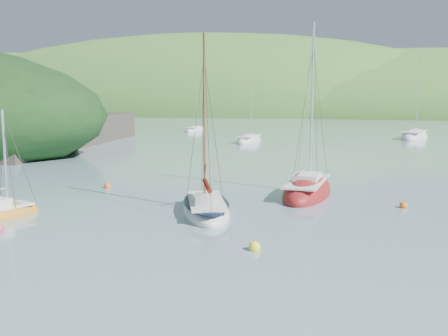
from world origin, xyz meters
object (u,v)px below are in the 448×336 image
(distant_sloop_b, at_px, (414,137))
(daysailer_white, at_px, (206,209))
(sloop_red, at_px, (307,192))
(distant_sloop_c, at_px, (195,130))
(distant_sloop_a, at_px, (249,141))

(distant_sloop_b, bearing_deg, daysailer_white, -90.42)
(sloop_red, bearing_deg, distant_sloop_c, 119.52)
(sloop_red, bearing_deg, daysailer_white, -122.71)
(daysailer_white, relative_size, distant_sloop_a, 0.97)
(distant_sloop_a, distance_m, distant_sloop_b, 24.28)
(distant_sloop_c, bearing_deg, sloop_red, -59.07)
(distant_sloop_a, bearing_deg, sloop_red, -66.79)
(daysailer_white, height_order, distant_sloop_a, distant_sloop_a)
(daysailer_white, xyz_separation_m, sloop_red, (4.32, 6.27, -0.01))
(sloop_red, xyz_separation_m, distant_sloop_a, (-12.28, 33.05, -0.04))
(daysailer_white, bearing_deg, sloop_red, 31.33)
(distant_sloop_c, bearing_deg, distant_sloop_a, -47.23)
(daysailer_white, bearing_deg, distant_sloop_b, 51.74)
(distant_sloop_a, distance_m, distant_sloop_c, 21.75)
(distant_sloop_a, xyz_separation_m, distant_sloop_b, (20.98, 12.23, 0.03))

